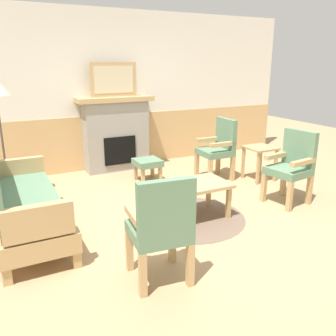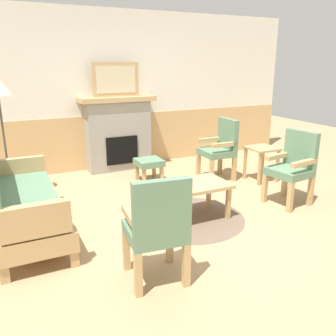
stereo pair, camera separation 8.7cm
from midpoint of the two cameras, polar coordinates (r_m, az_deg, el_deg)
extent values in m
plane|color=tan|center=(4.43, 1.51, -8.00)|extent=(14.00, 14.00, 0.00)
cube|color=silver|center=(6.45, -9.74, 12.01)|extent=(7.20, 0.12, 2.70)
cube|color=tan|center=(6.51, -9.18, 4.29)|extent=(7.20, 0.02, 0.95)
cube|color=gray|center=(6.32, -8.71, 5.09)|extent=(1.10, 0.36, 1.20)
cube|color=black|center=(6.19, -8.06, 2.78)|extent=(0.56, 0.02, 0.48)
cube|color=tan|center=(6.22, -8.98, 10.87)|extent=(1.30, 0.44, 0.08)
cube|color=tan|center=(6.20, -9.11, 13.81)|extent=(0.80, 0.03, 0.56)
cube|color=beige|center=(6.18, -9.06, 13.80)|extent=(0.68, 0.01, 0.44)
cube|color=tan|center=(3.55, -15.12, -13.87)|extent=(0.08, 0.08, 0.16)
cube|color=tan|center=(5.06, -19.26, -4.77)|extent=(0.08, 0.08, 0.16)
cube|color=tan|center=(3.51, -25.05, -15.36)|extent=(0.08, 0.08, 0.16)
cube|color=tan|center=(4.19, -21.85, -6.89)|extent=(0.70, 1.80, 0.20)
cube|color=#5B7F60|center=(4.13, -22.09, -4.85)|extent=(0.60, 1.70, 0.12)
cube|color=tan|center=(3.30, -20.79, -8.03)|extent=(0.60, 0.10, 0.30)
cube|color=tan|center=(4.91, -23.22, -0.31)|extent=(0.60, 0.10, 0.30)
cube|color=tan|center=(4.00, -0.78, -7.67)|extent=(0.05, 0.05, 0.40)
cube|color=tan|center=(4.41, 9.10, -5.53)|extent=(0.05, 0.05, 0.40)
cube|color=tan|center=(4.37, -3.35, -5.54)|extent=(0.05, 0.05, 0.40)
cube|color=tan|center=(4.74, 5.99, -3.77)|extent=(0.05, 0.05, 0.40)
cube|color=tan|center=(4.28, 2.95, -2.84)|extent=(0.96, 0.56, 0.04)
cylinder|color=brown|center=(4.44, 2.87, -7.92)|extent=(1.37, 1.37, 0.01)
cube|color=navy|center=(4.28, 1.65, -2.36)|extent=(0.22, 0.22, 0.03)
cube|color=tan|center=(5.54, -4.50, -1.47)|extent=(0.05, 0.05, 0.26)
cube|color=tan|center=(5.65, -1.70, -1.04)|extent=(0.05, 0.05, 0.26)
cube|color=tan|center=(5.80, -5.65, -0.64)|extent=(0.05, 0.05, 0.26)
cube|color=tan|center=(5.91, -2.94, -0.25)|extent=(0.05, 0.05, 0.26)
cube|color=#5B7F60|center=(5.67, -3.73, 0.90)|extent=(0.40, 0.40, 0.10)
cube|color=tan|center=(4.79, 18.40, -4.37)|extent=(0.07, 0.07, 0.40)
cube|color=tan|center=(5.03, 14.60, -3.04)|extent=(0.07, 0.07, 0.40)
cube|color=tan|center=(5.12, 21.24, -3.31)|extent=(0.07, 0.07, 0.40)
cube|color=tan|center=(5.34, 17.54, -2.11)|extent=(0.07, 0.07, 0.40)
cube|color=#5B7F60|center=(4.99, 18.20, -0.48)|extent=(0.54, 0.54, 0.10)
cube|color=#5B7F60|center=(5.07, 19.86, 3.04)|extent=(0.15, 0.49, 0.48)
cube|color=tan|center=(4.83, 20.31, 0.87)|extent=(0.45, 0.13, 0.06)
cube|color=tan|center=(5.06, 16.54, 1.92)|extent=(0.45, 0.13, 0.06)
cube|color=tan|center=(5.57, 6.34, -0.65)|extent=(0.06, 0.06, 0.40)
cube|color=tan|center=(5.91, 4.20, 0.44)|extent=(0.06, 0.06, 0.40)
cube|color=tan|center=(5.79, 9.87, -0.11)|extent=(0.06, 0.06, 0.40)
cube|color=tan|center=(6.13, 7.61, 0.92)|extent=(0.06, 0.06, 0.40)
cube|color=#5B7F60|center=(5.78, 7.09, 2.55)|extent=(0.49, 0.49, 0.10)
cube|color=#5B7F60|center=(5.83, 8.86, 5.51)|extent=(0.09, 0.48, 0.48)
cube|color=tan|center=(5.58, 8.29, 3.77)|extent=(0.44, 0.08, 0.06)
cube|color=tan|center=(5.91, 6.08, 4.59)|extent=(0.44, 0.08, 0.06)
cube|color=tan|center=(3.36, -6.96, -12.91)|extent=(0.07, 0.07, 0.40)
cube|color=tan|center=(3.46, -0.06, -11.78)|extent=(0.07, 0.07, 0.40)
cube|color=tan|center=(3.01, -4.94, -16.66)|extent=(0.07, 0.07, 0.40)
cube|color=tan|center=(3.13, 2.75, -15.21)|extent=(0.07, 0.07, 0.40)
cube|color=#5B7F60|center=(3.11, -2.35, -10.10)|extent=(0.53, 0.53, 0.10)
cube|color=#5B7F60|center=(2.82, -1.13, -6.56)|extent=(0.49, 0.13, 0.48)
cube|color=tan|center=(2.99, -6.16, -7.77)|extent=(0.12, 0.45, 0.06)
cube|color=tan|center=(3.10, 1.23, -6.70)|extent=(0.12, 0.45, 0.06)
cube|color=tan|center=(5.93, 11.54, 0.80)|extent=(0.04, 0.04, 0.52)
cube|color=tan|center=(6.16, 14.18, 1.21)|extent=(0.04, 0.04, 0.52)
cube|color=tan|center=(5.67, 13.79, -0.10)|extent=(0.04, 0.04, 0.52)
cube|color=tan|center=(5.90, 16.45, 0.36)|extent=(0.04, 0.04, 0.52)
cube|color=tan|center=(5.84, 14.18, 3.17)|extent=(0.44, 0.44, 0.03)
cylinder|color=#332D28|center=(5.52, -24.40, -4.30)|extent=(0.24, 0.24, 0.03)
cylinder|color=#4C473D|center=(5.32, -25.32, 2.92)|extent=(0.03, 0.03, 1.40)
camera|label=1|loc=(0.04, -90.55, -0.17)|focal=38.06mm
camera|label=2|loc=(0.04, 89.45, 0.17)|focal=38.06mm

